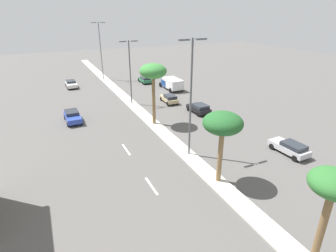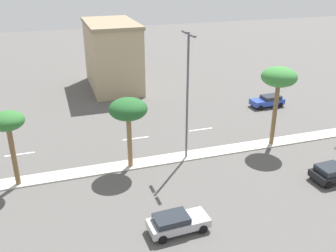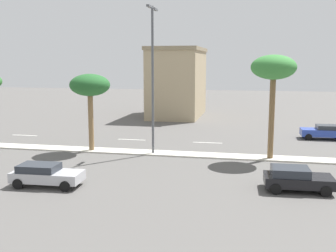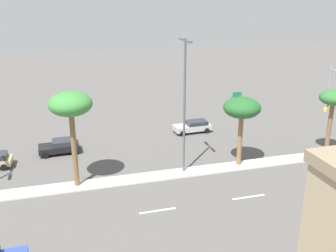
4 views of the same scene
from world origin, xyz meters
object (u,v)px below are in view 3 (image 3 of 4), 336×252
at_px(sedan_silver_front, 45,174).
at_px(street_lamp_outboard, 153,70).
at_px(palm_tree_center, 90,87).
at_px(palm_tree_outboard, 273,70).
at_px(sedan_blue_center, 324,132).
at_px(commercial_building, 178,82).
at_px(sedan_black_outboard, 296,178).

bearing_deg(sedan_silver_front, street_lamp_outboard, 155.94).
xyz_separation_m(palm_tree_center, street_lamp_outboard, (0.03, 5.45, 1.36)).
distance_m(palm_tree_center, street_lamp_outboard, 5.62).
relative_size(palm_tree_center, palm_tree_outboard, 0.81).
height_order(palm_tree_outboard, sedan_blue_center, palm_tree_outboard).
relative_size(commercial_building, sedan_black_outboard, 3.04).
bearing_deg(sedan_black_outboard, sedan_blue_center, 165.86).
distance_m(commercial_building, sedan_black_outboard, 34.87).
bearing_deg(commercial_building, sedan_silver_front, -3.29).
height_order(palm_tree_outboard, sedan_silver_front, palm_tree_outboard).
bearing_deg(sedan_black_outboard, palm_tree_outboard, -171.38).
bearing_deg(sedan_silver_front, commercial_building, 176.71).
bearing_deg(palm_tree_center, sedan_blue_center, 115.83).
height_order(commercial_building, sedan_black_outboard, commercial_building).
relative_size(palm_tree_outboard, sedan_silver_front, 1.84).
height_order(street_lamp_outboard, sedan_blue_center, street_lamp_outboard).
relative_size(palm_tree_center, sedan_silver_front, 1.49).
bearing_deg(sedan_blue_center, commercial_building, -129.44).
height_order(palm_tree_center, sedan_silver_front, palm_tree_center).
bearing_deg(sedan_blue_center, palm_tree_outboard, -29.68).
relative_size(palm_tree_outboard, sedan_black_outboard, 1.98).
bearing_deg(sedan_silver_front, palm_tree_outboard, 125.71).
relative_size(sedan_blue_center, sedan_black_outboard, 1.07).
distance_m(palm_tree_outboard, street_lamp_outboard, 9.47).
distance_m(palm_tree_center, sedan_silver_front, 11.06).
relative_size(palm_tree_outboard, street_lamp_outboard, 0.68).
relative_size(commercial_building, sedan_blue_center, 2.85).
relative_size(commercial_building, street_lamp_outboard, 1.04).
height_order(sedan_blue_center, sedan_silver_front, sedan_blue_center).
xyz_separation_m(commercial_building, palm_tree_center, (24.37, -3.02, 0.73)).
bearing_deg(palm_tree_center, street_lamp_outboard, 89.72).
distance_m(sedan_blue_center, sedan_black_outboard, 18.19).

